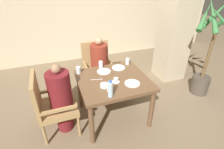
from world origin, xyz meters
name	(u,v)px	position (x,y,z in m)	size (l,w,h in m)	color
ground_plane	(113,115)	(0.00, 0.00, 0.00)	(16.00, 16.00, 0.00)	#7A664C
wall_back	(78,6)	(0.00, 2.52, 1.40)	(8.00, 0.06, 2.80)	beige
pillar_stone	(177,17)	(1.69, 0.85, 1.35)	(0.54, 0.54, 2.70)	#BCAD8E
dining_table	(113,84)	(0.00, 0.00, 0.63)	(1.04, 0.96, 0.73)	brown
chair_left_side	(51,104)	(-0.94, 0.00, 0.51)	(0.54, 0.54, 0.97)	#A88451
diner_in_left_chair	(61,98)	(-0.79, 0.00, 0.57)	(0.32, 0.32, 1.11)	maroon
chair_far_side	(98,66)	(0.00, 0.90, 0.51)	(0.54, 0.54, 0.97)	#A88451
diner_in_far_chair	(100,66)	(0.00, 0.75, 0.59)	(0.32, 0.32, 1.14)	maroon
potted_palm	(208,56)	(1.88, 0.05, 0.81)	(0.72, 0.74, 1.82)	#4C4238
plate_main_left	(104,71)	(-0.06, 0.26, 0.74)	(0.22, 0.22, 0.01)	white
plate_main_right	(118,68)	(0.21, 0.30, 0.74)	(0.22, 0.22, 0.01)	white
plate_dessert_center	(132,83)	(0.21, -0.22, 0.74)	(0.22, 0.22, 0.01)	white
teacup_with_saucer	(116,80)	(0.01, -0.09, 0.76)	(0.11, 0.11, 0.06)	white
bowl_small	(104,85)	(-0.19, -0.16, 0.75)	(0.12, 0.12, 0.04)	white
water_bottle	(110,89)	(-0.18, -0.39, 0.84)	(0.07, 0.07, 0.24)	silver
glass_tall_near	(78,70)	(-0.46, 0.35, 0.79)	(0.07, 0.07, 0.11)	silver
glass_tall_mid	(127,61)	(0.40, 0.38, 0.79)	(0.07, 0.07, 0.11)	silver
glass_tall_far	(101,64)	(-0.07, 0.42, 0.79)	(0.07, 0.07, 0.11)	silver
salt_shaker	(108,89)	(-0.17, -0.27, 0.77)	(0.03, 0.03, 0.07)	white
pepper_shaker	(111,88)	(-0.13, -0.27, 0.76)	(0.03, 0.03, 0.07)	#4C3D2D
fork_beside_plate	(98,79)	(-0.22, 0.06, 0.73)	(0.17, 0.06, 0.00)	silver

